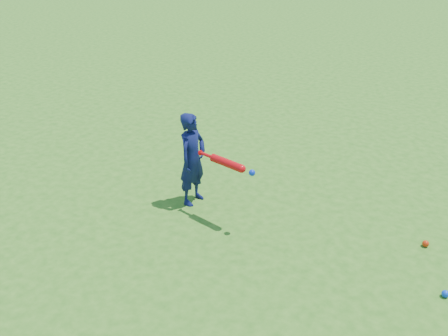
% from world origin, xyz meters
% --- Properties ---
extents(ground, '(80.00, 80.00, 0.00)m').
position_xyz_m(ground, '(0.00, 0.00, 0.00)').
color(ground, '#2D6919').
rests_on(ground, ground).
extents(child, '(0.29, 0.43, 1.16)m').
position_xyz_m(child, '(0.15, -0.30, 0.58)').
color(child, '#0E1443').
rests_on(child, ground).
extents(ground_ball_red, '(0.07, 0.07, 0.07)m').
position_xyz_m(ground_ball_red, '(2.82, 0.21, 0.04)').
color(ground_ball_red, red).
rests_on(ground_ball_red, ground).
extents(ground_ball_blue, '(0.07, 0.07, 0.07)m').
position_xyz_m(ground_ball_blue, '(3.14, -0.52, 0.04)').
color(ground_ball_blue, blue).
rests_on(ground_ball_blue, ground).
extents(bat_swing, '(0.79, 0.20, 0.09)m').
position_xyz_m(bat_swing, '(0.76, -0.46, 0.74)').
color(bat_swing, red).
rests_on(bat_swing, ground).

